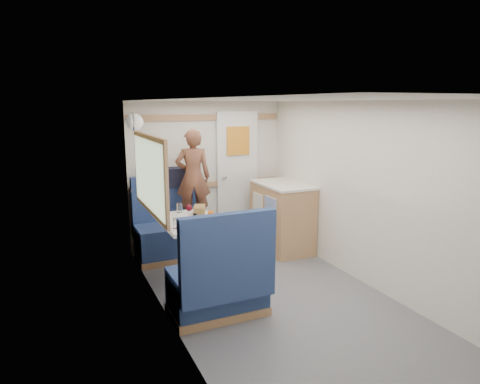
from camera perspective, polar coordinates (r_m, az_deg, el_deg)
name	(u,v)px	position (r m, az deg, el deg)	size (l,w,h in m)	color
floor	(287,309)	(4.35, 6.27, -15.21)	(4.50, 4.50, 0.00)	#515156
ceiling	(292,99)	(3.88, 6.94, 12.15)	(4.50, 4.50, 0.00)	silver
wall_back	(207,174)	(6.00, -4.41, 2.44)	(2.20, 0.02, 2.00)	silver
wall_left	(174,223)	(3.58, -8.78, -4.07)	(0.02, 4.50, 2.00)	silver
wall_right	(381,199)	(4.65, 18.34, -0.87)	(0.02, 4.50, 2.00)	silver
oak_trim_low	(208,185)	(6.01, -4.33, 1.00)	(2.15, 0.02, 0.08)	#AD7D4E
oak_trim_high	(207,117)	(5.91, -4.47, 9.89)	(2.15, 0.02, 0.08)	#AD7D4E
side_window	(149,175)	(4.48, -12.06, 2.28)	(0.04, 1.30, 0.72)	#A1B196
rear_door	(237,174)	(6.14, -0.36, 2.42)	(0.62, 0.12, 1.86)	white
dinette_table	(191,233)	(4.74, -6.61, -5.51)	(0.62, 0.92, 0.72)	white
bench_far	(171,235)	(5.62, -9.23, -5.68)	(0.90, 0.59, 1.05)	navy
bench_near	(220,286)	(4.07, -2.74, -12.43)	(0.90, 0.59, 1.05)	navy
ledge	(164,187)	(5.72, -10.09, 0.60)	(0.90, 0.14, 0.04)	#AD7D4E
dome_light	(135,122)	(5.27, -13.86, 9.05)	(0.20, 0.20, 0.20)	white
galley_counter	(282,216)	(5.83, 5.63, -3.24)	(0.57, 0.92, 0.92)	#AD7D4E
person	(193,177)	(5.44, -6.28, 2.02)	(0.44, 0.29, 1.21)	brown
duffel_bag	(166,177)	(5.70, -9.84, 1.97)	(0.49, 0.23, 0.23)	black
tray	(198,221)	(4.63, -5.62, -3.82)	(0.26, 0.34, 0.02)	silver
orange_fruit	(211,214)	(4.72, -3.92, -2.91)	(0.07, 0.07, 0.07)	#D35109
cheese_block	(208,222)	(4.49, -4.31, -3.97)	(0.09, 0.06, 0.03)	#ECD188
wine_glass	(189,208)	(4.69, -6.81, -2.20)	(0.08, 0.08, 0.17)	white
tumbler_left	(176,223)	(4.41, -8.52, -4.13)	(0.06, 0.06, 0.10)	white
tumbler_mid	(179,208)	(5.03, -8.09, -2.07)	(0.07, 0.07, 0.11)	silver
beer_glass	(203,209)	(4.97, -4.99, -2.30)	(0.06, 0.06, 0.09)	#8D4814
pepper_grinder	(195,218)	(4.59, -6.02, -3.44)	(0.04, 0.04, 0.10)	black
bread_loaf	(200,210)	(4.92, -5.42, -2.42)	(0.12, 0.23, 0.10)	brown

